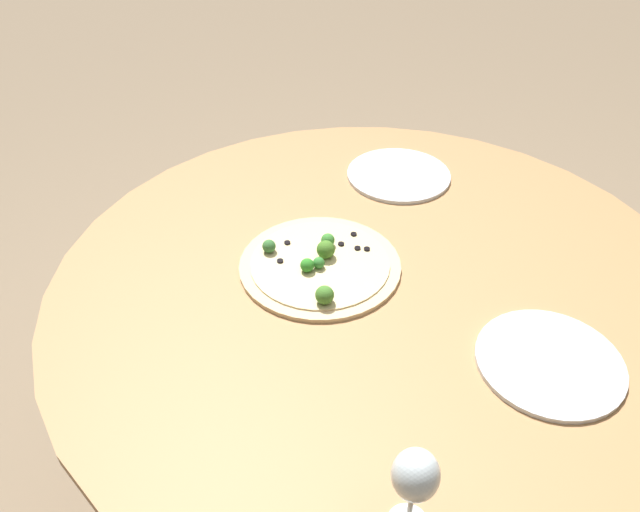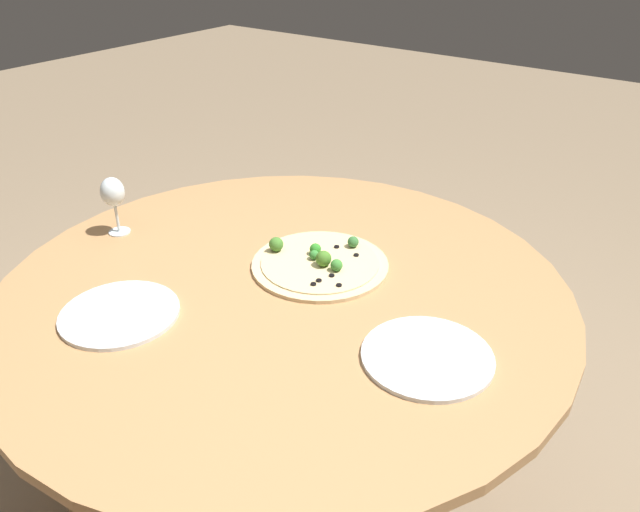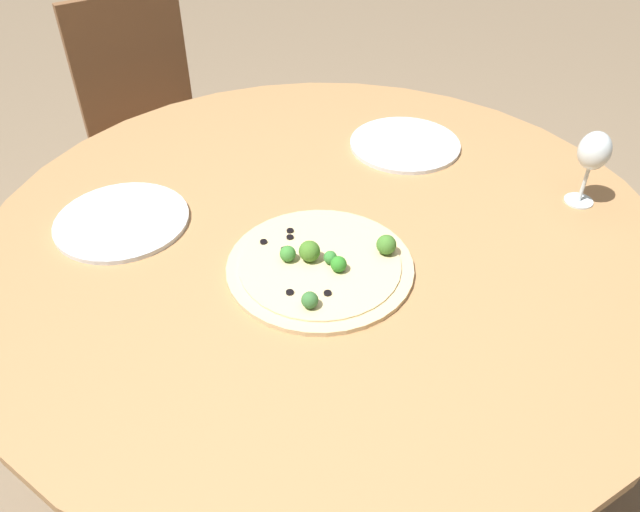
{
  "view_description": "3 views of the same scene",
  "coord_description": "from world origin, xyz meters",
  "px_view_note": "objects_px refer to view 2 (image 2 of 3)",
  "views": [
    {
      "loc": [
        1.02,
        -0.02,
        1.64
      ],
      "look_at": [
        -0.02,
        -0.13,
        0.81
      ],
      "focal_mm": 35.0,
      "sensor_mm": 36.0,
      "label": 1
    },
    {
      "loc": [
        -0.84,
        0.97,
        1.59
      ],
      "look_at": [
        -0.02,
        -0.13,
        0.81
      ],
      "focal_mm": 35.0,
      "sensor_mm": 36.0,
      "label": 2
    },
    {
      "loc": [
        -0.07,
        -1.01,
        1.54
      ],
      "look_at": [
        -0.02,
        -0.13,
        0.81
      ],
      "focal_mm": 35.0,
      "sensor_mm": 36.0,
      "label": 3
    }
  ],
  "objects_px": {
    "pizza": "(319,263)",
    "plate_near": "(427,356)",
    "wine_glass": "(113,194)",
    "plate_far": "(120,314)"
  },
  "relations": [
    {
      "from": "wine_glass",
      "to": "plate_far",
      "type": "bearing_deg",
      "value": 142.28
    },
    {
      "from": "plate_near",
      "to": "pizza",
      "type": "bearing_deg",
      "value": -22.76
    },
    {
      "from": "wine_glass",
      "to": "plate_near",
      "type": "relative_size",
      "value": 0.61
    },
    {
      "from": "pizza",
      "to": "wine_glass",
      "type": "bearing_deg",
      "value": 18.4
    },
    {
      "from": "pizza",
      "to": "plate_near",
      "type": "distance_m",
      "value": 0.43
    },
    {
      "from": "plate_near",
      "to": "plate_far",
      "type": "relative_size",
      "value": 1.02
    },
    {
      "from": "pizza",
      "to": "wine_glass",
      "type": "distance_m",
      "value": 0.6
    },
    {
      "from": "pizza",
      "to": "plate_near",
      "type": "height_order",
      "value": "pizza"
    },
    {
      "from": "plate_far",
      "to": "wine_glass",
      "type": "bearing_deg",
      "value": -37.72
    },
    {
      "from": "pizza",
      "to": "plate_near",
      "type": "xyz_separation_m",
      "value": [
        -0.4,
        0.17,
        -0.0
      ]
    }
  ]
}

